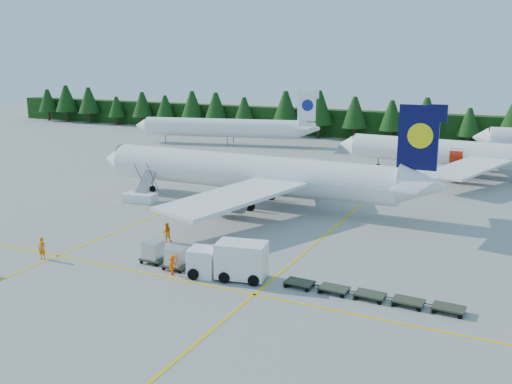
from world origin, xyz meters
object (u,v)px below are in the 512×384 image
at_px(airliner_navy, 241,172).
at_px(service_truck, 228,260).
at_px(airliner_red, 454,153).
at_px(airstairs, 141,195).

xyz_separation_m(airliner_navy, service_truck, (10.34, -22.48, -2.34)).
bearing_deg(airliner_red, service_truck, -98.37).
bearing_deg(airstairs, airliner_navy, 13.19).
distance_m(airliner_navy, service_truck, 24.86).
height_order(airstairs, service_truck, airstairs).
xyz_separation_m(airliner_red, airstairs, (-33.22, -34.16, -2.57)).
bearing_deg(airliner_navy, airstairs, -156.80).
relative_size(airliner_navy, service_truck, 6.55).
height_order(airliner_red, airstairs, airliner_red).
bearing_deg(airliner_red, airstairs, -130.37).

